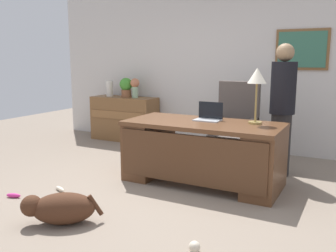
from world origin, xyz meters
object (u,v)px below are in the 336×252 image
(desk, at_px, (202,150))
(credenza, at_px, (125,119))
(laptop, at_px, (209,116))
(desk_lamp, at_px, (257,79))
(dog_toy_ball, at_px, (195,247))
(dog_toy_plush, at_px, (60,189))
(vase_empty, at_px, (109,89))
(armchair, at_px, (235,128))
(vase_with_flowers, at_px, (135,86))
(person_standing, at_px, (282,109))
(potted_plant, at_px, (126,87))
(dog_toy_bone, at_px, (13,195))
(dog_lying, at_px, (60,208))

(desk, xyz_separation_m, credenza, (-2.26, 1.63, -0.01))
(desk, xyz_separation_m, laptop, (0.01, 0.19, 0.40))
(desk_lamp, bearing_deg, dog_toy_ball, -89.60)
(desk, relative_size, dog_toy_plush, 9.89)
(vase_empty, bearing_deg, dog_toy_ball, -45.07)
(armchair, xyz_separation_m, vase_with_flowers, (-2.10, 0.57, 0.51))
(armchair, relative_size, dog_toy_plush, 6.26)
(person_standing, distance_m, potted_plant, 3.10)
(desk, relative_size, credenza, 1.51)
(vase_with_flowers, distance_m, potted_plant, 0.20)
(desk_lamp, bearing_deg, desk, -159.95)
(dog_toy_ball, xyz_separation_m, dog_toy_bone, (-2.26, 0.14, -0.02))
(person_standing, height_order, vase_with_flowers, person_standing)
(desk, relative_size, dog_toy_ball, 20.11)
(dog_lying, distance_m, desk_lamp, 2.57)
(desk, relative_size, potted_plant, 5.26)
(armchair, bearing_deg, potted_plant, 166.03)
(credenza, xyz_separation_m, dog_toy_bone, (0.59, -3.06, -0.38))
(laptop, relative_size, dog_toy_ball, 3.40)
(desk, bearing_deg, laptop, 87.29)
(armchair, height_order, person_standing, person_standing)
(potted_plant, height_order, dog_toy_ball, potted_plant)
(person_standing, bearing_deg, armchair, 159.96)
(dog_toy_bone, bearing_deg, dog_toy_ball, -3.50)
(credenza, xyz_separation_m, desk_lamp, (2.85, -1.41, 0.88))
(laptop, xyz_separation_m, potted_plant, (-2.22, 1.44, 0.19))
(desk, bearing_deg, dog_toy_plush, -142.67)
(vase_with_flowers, xyz_separation_m, vase_empty, (-0.58, 0.00, -0.07))
(person_standing, relative_size, vase_with_flowers, 4.82)
(vase_empty, height_order, dog_toy_bone, vase_empty)
(dog_lying, xyz_separation_m, potted_plant, (-1.49, 3.31, 0.86))
(armchair, distance_m, vase_empty, 2.77)
(dog_toy_ball, xyz_separation_m, dog_toy_plush, (-1.95, 0.54, -0.02))
(armchair, height_order, dog_toy_bone, armchair)
(vase_empty, bearing_deg, person_standing, -13.75)
(credenza, bearing_deg, desk, -35.77)
(laptop, xyz_separation_m, dog_toy_bone, (-1.67, -1.62, -0.80))
(laptop, xyz_separation_m, dog_toy_plush, (-1.36, -1.22, -0.80))
(person_standing, height_order, potted_plant, person_standing)
(dog_toy_bone, bearing_deg, laptop, 44.04)
(dog_lying, xyz_separation_m, vase_empty, (-1.87, 3.31, 0.81))
(potted_plant, bearing_deg, armchair, -13.97)
(person_standing, relative_size, laptop, 5.37)
(desk, bearing_deg, dog_toy_ball, -69.11)
(credenza, height_order, dog_toy_ball, credenza)
(credenza, distance_m, armchair, 2.41)
(armchair, height_order, dog_toy_ball, armchair)
(dog_lying, height_order, vase_empty, vase_empty)
(credenza, xyz_separation_m, dog_toy_plush, (0.90, -2.66, -0.38))
(laptop, bearing_deg, person_standing, 38.62)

